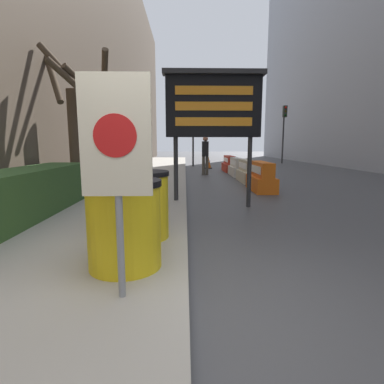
# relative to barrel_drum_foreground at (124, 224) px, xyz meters

# --- Properties ---
(ground_plane) EXTENTS (120.00, 120.00, 0.00)m
(ground_plane) POSITION_rel_barrel_drum_foreground_xyz_m (0.66, -0.79, -0.62)
(ground_plane) COLOR #474749
(building_left_facade) EXTENTS (0.40, 50.40, 13.15)m
(building_left_facade) POSITION_rel_barrel_drum_foreground_xyz_m (-3.02, 9.01, 5.95)
(building_left_facade) COLOR brown
(building_left_facade) RESTS_ON ground_plane
(hedge_strip) EXTENTS (0.90, 4.59, 0.84)m
(hedge_strip) POSITION_rel_barrel_drum_foreground_xyz_m (-2.22, 2.11, -0.04)
(hedge_strip) COLOR #335628
(hedge_strip) RESTS_ON sidewalk_left
(bare_tree) EXTENTS (1.76, 2.25, 3.60)m
(bare_tree) POSITION_rel_barrel_drum_foreground_xyz_m (-2.09, 4.80, 1.42)
(bare_tree) COLOR #4C3D2D
(bare_tree) RESTS_ON sidewalk_left
(barrel_drum_foreground) EXTENTS (0.78, 0.78, 0.92)m
(barrel_drum_foreground) POSITION_rel_barrel_drum_foreground_xyz_m (0.00, 0.00, 0.00)
(barrel_drum_foreground) COLOR yellow
(barrel_drum_foreground) RESTS_ON sidewalk_left
(barrel_drum_middle) EXTENTS (0.78, 0.78, 0.92)m
(barrel_drum_middle) POSITION_rel_barrel_drum_foreground_xyz_m (0.02, 1.02, 0.00)
(barrel_drum_middle) COLOR yellow
(barrel_drum_middle) RESTS_ON sidewalk_left
(warning_sign) EXTENTS (0.56, 0.08, 1.81)m
(warning_sign) POSITION_rel_barrel_drum_foreground_xyz_m (0.09, -0.65, 0.76)
(warning_sign) COLOR gray
(warning_sign) RESTS_ON sidewalk_left
(message_board) EXTENTS (2.22, 0.36, 3.02)m
(message_board) POSITION_rel_barrel_drum_foreground_xyz_m (1.26, 3.79, 1.65)
(message_board) COLOR #28282B
(message_board) RESTS_ON ground_plane
(jersey_barrier_orange_far) EXTENTS (0.63, 1.66, 0.91)m
(jersey_barrier_orange_far) POSITION_rel_barrel_drum_foreground_xyz_m (3.01, 6.22, -0.22)
(jersey_barrier_orange_far) COLOR orange
(jersey_barrier_orange_far) RESTS_ON ground_plane
(jersey_barrier_cream) EXTENTS (0.51, 1.85, 0.85)m
(jersey_barrier_cream) POSITION_rel_barrel_drum_foreground_xyz_m (3.01, 8.47, -0.25)
(jersey_barrier_cream) COLOR beige
(jersey_barrier_cream) RESTS_ON ground_plane
(jersey_barrier_white) EXTENTS (0.50, 1.93, 0.83)m
(jersey_barrier_white) POSITION_rel_barrel_drum_foreground_xyz_m (3.01, 10.84, -0.26)
(jersey_barrier_white) COLOR silver
(jersey_barrier_white) RESTS_ON ground_plane
(jersey_barrier_red_striped) EXTENTS (0.60, 1.92, 0.84)m
(jersey_barrier_red_striped) POSITION_rel_barrel_drum_foreground_xyz_m (3.01, 13.08, -0.25)
(jersey_barrier_red_striped) COLOR red
(jersey_barrier_red_striped) RESTS_ON ground_plane
(traffic_cone_near) EXTENTS (0.41, 0.41, 0.74)m
(traffic_cone_near) POSITION_rel_barrel_drum_foreground_xyz_m (2.05, 15.11, -0.26)
(traffic_cone_near) COLOR black
(traffic_cone_near) RESTS_ON ground_plane
(traffic_light_near_curb) EXTENTS (0.28, 0.45, 4.36)m
(traffic_light_near_curb) POSITION_rel_barrel_drum_foreground_xyz_m (1.17, 16.90, 2.52)
(traffic_light_near_curb) COLOR #2D2D30
(traffic_light_near_curb) RESTS_ON ground_plane
(traffic_light_far_side) EXTENTS (0.28, 0.45, 4.30)m
(traffic_light_far_side) POSITION_rel_barrel_drum_foreground_xyz_m (8.11, 19.85, 2.48)
(traffic_light_far_side) COLOR #2D2D30
(traffic_light_far_side) RESTS_ON ground_plane
(pedestrian_worker) EXTENTS (0.35, 0.51, 1.83)m
(pedestrian_worker) POSITION_rel_barrel_drum_foreground_xyz_m (1.60, 11.22, 0.46)
(pedestrian_worker) COLOR #514C42
(pedestrian_worker) RESTS_ON ground_plane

